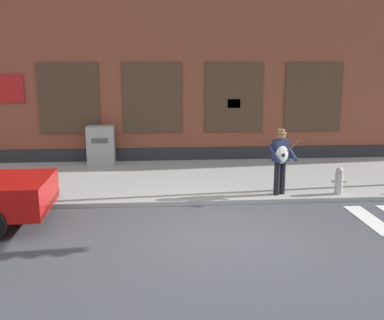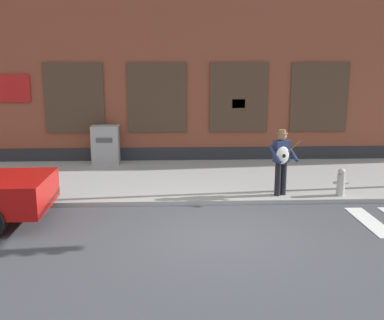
{
  "view_description": "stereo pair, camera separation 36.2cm",
  "coord_description": "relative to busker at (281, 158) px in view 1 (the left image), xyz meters",
  "views": [
    {
      "loc": [
        -1.19,
        -8.49,
        3.37
      ],
      "look_at": [
        -0.39,
        2.17,
        1.07
      ],
      "focal_mm": 42.0,
      "sensor_mm": 36.0,
      "label": 1
    },
    {
      "loc": [
        -0.83,
        -8.51,
        3.37
      ],
      "look_at": [
        -0.39,
        2.17,
        1.07
      ],
      "focal_mm": 42.0,
      "sensor_mm": 36.0,
      "label": 2
    }
  ],
  "objects": [
    {
      "name": "utility_box",
      "position": [
        -4.93,
        3.93,
        -0.32
      ],
      "size": [
        0.89,
        0.54,
        1.27
      ],
      "color": "#9E9E9E",
      "rests_on": "sidewalk"
    },
    {
      "name": "fire_hydrant",
      "position": [
        1.52,
        -0.06,
        -0.61
      ],
      "size": [
        0.38,
        0.2,
        0.7
      ],
      "color": "#B2ADA8",
      "rests_on": "sidewalk"
    },
    {
      "name": "sidewalk",
      "position": [
        -1.85,
        1.98,
        -1.01
      ],
      "size": [
        28.0,
        4.78,
        0.11
      ],
      "color": "#9E9E99",
      "rests_on": "ground"
    },
    {
      "name": "busker",
      "position": [
        0.0,
        0.0,
        0.0
      ],
      "size": [
        0.78,
        0.67,
        1.67
      ],
      "color": "black",
      "rests_on": "sidewalk"
    },
    {
      "name": "building_backdrop",
      "position": [
        -1.85,
        6.37,
        3.27
      ],
      "size": [
        28.0,
        4.06,
        8.69
      ],
      "color": "brown",
      "rests_on": "ground"
    },
    {
      "name": "ground_plane",
      "position": [
        -1.85,
        -2.27,
        -1.06
      ],
      "size": [
        160.0,
        160.0,
        0.0
      ],
      "primitive_type": "plane",
      "color": "#424449"
    }
  ]
}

